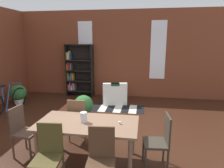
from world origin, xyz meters
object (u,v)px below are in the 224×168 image
dining_chair_head_right (160,140)px  bookshelf_tall (78,71)px  dining_chair_far_left (79,118)px  armchair_white (114,95)px  potted_plant_corner (84,106)px  potted_plant_by_shelf (18,93)px  dining_table (87,127)px  dining_chair_near_right (101,159)px  vase_on_table (84,117)px  bicycle_second (8,101)px  dining_chair_head_left (23,129)px  dining_chair_near_left (48,154)px

dining_chair_head_right → bookshelf_tall: bookshelf_tall is taller
dining_chair_far_left → armchair_white: 2.84m
potted_plant_corner → potted_plant_by_shelf: bearing=161.9°
armchair_white → potted_plant_by_shelf: 3.29m
potted_plant_by_shelf → potted_plant_corner: bearing=-18.1°
potted_plant_corner → armchair_white: bearing=66.4°
dining_table → potted_plant_by_shelf: 4.35m
dining_chair_near_right → potted_plant_corner: dining_chair_near_right is taller
dining_chair_head_right → dining_chair_near_right: bearing=-141.3°
dining_table → vase_on_table: (-0.06, -0.00, 0.18)m
bookshelf_tall → bicycle_second: (-1.56, -2.06, -0.65)m
potted_plant_by_shelf → dining_chair_near_right: bearing=-43.9°
dining_chair_head_right → armchair_white: dining_chair_head_right is taller
vase_on_table → dining_chair_near_right: dining_chair_near_right is taller
vase_on_table → potted_plant_corner: 2.15m
dining_chair_head_right → potted_plant_by_shelf: bearing=147.9°
vase_on_table → potted_plant_corner: bearing=107.6°
dining_table → bicycle_second: bicycle_second is taller
dining_chair_head_left → dining_chair_far_left: bearing=38.4°
dining_table → potted_plant_corner: size_ratio=2.75×
dining_chair_near_left → armchair_white: dining_chair_near_left is taller
vase_on_table → dining_chair_head_right: 1.35m
vase_on_table → dining_chair_near_left: dining_chair_near_left is taller
dining_table → dining_chair_far_left: (-0.40, 0.68, -0.14)m
potted_plant_corner → dining_chair_near_left: bearing=-83.7°
potted_plant_by_shelf → vase_on_table: bearing=-41.5°
vase_on_table → potted_plant_by_shelf: 4.32m
dining_chair_head_right → bookshelf_tall: size_ratio=0.48×
dining_table → bookshelf_tall: 4.48m
dining_chair_near_right → dining_chair_head_right: bearing=38.7°
bookshelf_tall → potted_plant_by_shelf: bearing=-141.7°
dining_chair_near_right → potted_plant_corner: 2.90m
vase_on_table → bicycle_second: bearing=145.3°
dining_chair_far_left → armchair_white: (0.35, 2.81, -0.23)m
dining_chair_near_right → dining_table: bearing=119.6°
dining_table → potted_plant_by_shelf: size_ratio=2.67×
dining_chair_head_right → dining_chair_head_left: size_ratio=1.00×
dining_chair_near_right → dining_chair_head_left: bearing=157.2°
dining_chair_near_right → bicycle_second: size_ratio=0.59×
armchair_white → vase_on_table: bearing=-90.3°
bookshelf_tall → dining_chair_near_right: bearing=-68.0°
vase_on_table → bookshelf_tall: 4.45m
dining_table → bicycle_second: (-3.14, 2.13, -0.33)m
dining_table → dining_chair_near_right: dining_chair_near_right is taller
dining_chair_head_left → potted_plant_by_shelf: size_ratio=1.44×
dining_chair_head_right → potted_plant_corner: 2.79m
armchair_white → bicycle_second: (-3.09, -1.36, 0.05)m
dining_chair_near_right → potted_plant_corner: bearing=112.0°
armchair_white → dining_chair_near_left: bearing=-94.9°
dining_table → bicycle_second: size_ratio=1.09×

